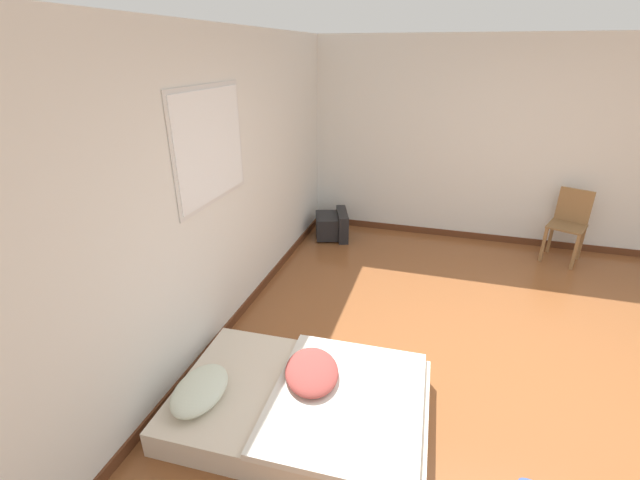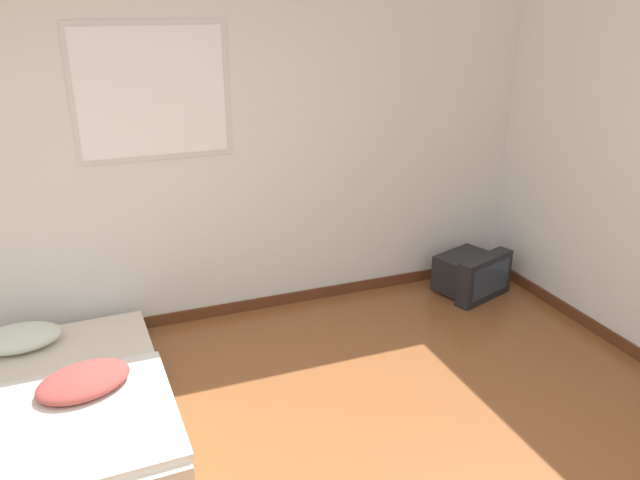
# 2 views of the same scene
# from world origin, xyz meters

# --- Properties ---
(ground_plane) EXTENTS (20.00, 20.00, 0.00)m
(ground_plane) POSITION_xyz_m (0.00, 0.00, 0.00)
(ground_plane) COLOR brown
(wall_back) EXTENTS (8.22, 0.08, 2.60)m
(wall_back) POSITION_xyz_m (0.00, 2.60, 1.29)
(wall_back) COLOR silver
(wall_back) RESTS_ON ground_plane
(wall_right) EXTENTS (0.08, 7.55, 2.60)m
(wall_right) POSITION_xyz_m (2.94, 0.00, 1.29)
(wall_right) COLOR silver
(wall_right) RESTS_ON ground_plane
(mattress_bed) EXTENTS (1.24, 1.80, 0.34)m
(mattress_bed) POSITION_xyz_m (-0.77, 1.58, 0.13)
(mattress_bed) COLOR beige
(mattress_bed) RESTS_ON ground_plane
(crt_tv) EXTENTS (0.62, 0.57, 0.37)m
(crt_tv) POSITION_xyz_m (2.41, 2.20, 0.18)
(crt_tv) COLOR black
(crt_tv) RESTS_ON ground_plane
(wooden_chair) EXTENTS (0.52, 0.52, 0.88)m
(wooden_chair) POSITION_xyz_m (2.59, -0.73, 0.52)
(wooden_chair) COLOR olive
(wooden_chair) RESTS_ON ground_plane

